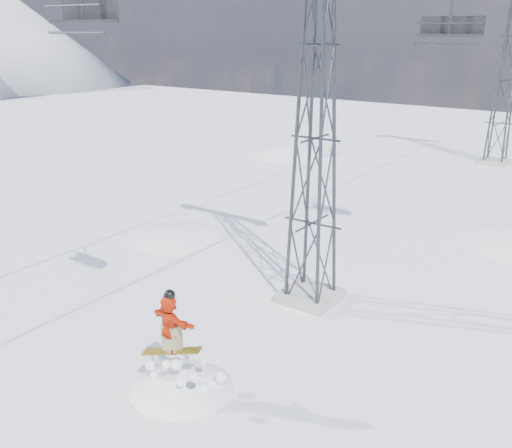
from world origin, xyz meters
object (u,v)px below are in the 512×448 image
object	(u,v)px
snowboarder_jump	(184,441)
lift_chair_near	(84,12)
lift_tower_near	(315,139)
lift_tower_far	(505,81)

from	to	relation	value
snowboarder_jump	lift_chair_near	size ratio (longest dim) A/B	3.00
lift_tower_near	lift_chair_near	world-z (taller)	lift_tower_near
snowboarder_jump	lift_chair_near	bearing A→B (deg)	-170.46
lift_tower_near	snowboarder_jump	xyz separation A→B (m)	(-0.18, -6.23, -7.11)
lift_tower_near	lift_chair_near	distance (m)	7.79
lift_tower_far	lift_chair_near	size ratio (longest dim) A/B	5.02
lift_tower_near	lift_chair_near	bearing A→B (deg)	-108.52
lift_tower_near	lift_tower_far	world-z (taller)	same
lift_tower_far	lift_chair_near	bearing A→B (deg)	-93.99
lift_tower_far	snowboarder_jump	bearing A→B (deg)	-90.32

